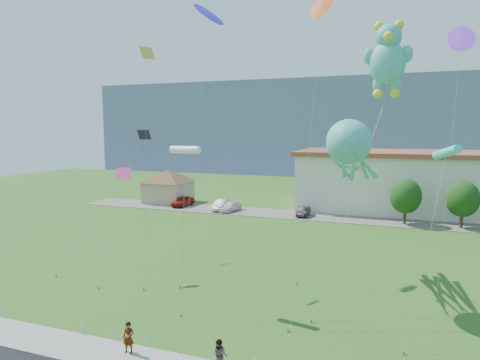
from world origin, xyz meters
name	(u,v)px	position (x,y,z in m)	size (l,w,h in m)	color
ground	(208,344)	(0.00, 0.00, 0.00)	(160.00, 160.00, 0.00)	#315818
parking_strip	(321,217)	(0.00, 35.00, 0.03)	(70.00, 6.00, 0.06)	#59544C
hill_ridge	(368,125)	(0.00, 120.00, 12.50)	(160.00, 50.00, 25.00)	slate
pavilion	(168,183)	(-24.00, 38.00, 3.02)	(9.20, 9.20, 5.00)	tan
rope_fence	(197,352)	(0.00, -1.30, 0.25)	(26.05, 0.05, 0.50)	white
tree_near	(406,196)	(10.00, 34.00, 3.39)	(3.60, 3.60, 5.47)	#3F2B19
tree_mid	(463,199)	(16.00, 34.00, 3.39)	(3.60, 3.60, 5.47)	#3F2B19
pedestrian_left	(129,337)	(-3.26, -2.30, 0.89)	(0.57, 0.38, 1.57)	gray
pedestrian_right	(220,356)	(1.67, -2.32, 0.87)	(0.75, 0.58, 1.54)	gray
parked_car_red	(183,201)	(-20.19, 35.51, 0.80)	(1.75, 4.34, 1.48)	maroon
parked_car_silver	(221,205)	(-13.79, 34.68, 0.78)	(1.52, 4.35, 1.43)	silver
parked_car_white	(230,207)	(-12.32, 34.35, 0.67)	(1.72, 4.22, 1.22)	silver
parked_car_black	(303,211)	(-2.22, 34.53, 0.67)	(1.29, 3.71, 1.22)	black
octopus_kite	(351,153)	(5.95, 10.17, 9.60)	(3.84, 13.24, 11.81)	teal
teddy_bear_kite	(388,58)	(7.99, 12.93, 16.12)	(5.09, 9.67, 18.61)	teal
small_kite_cyan	(446,154)	(11.52, 7.61, 9.78)	(2.22, 6.43, 10.30)	#30D1DB
small_kite_blue	(208,21)	(-6.52, 14.77, 20.26)	(2.37, 9.18, 21.54)	#2426CF
small_kite_orange	(322,13)	(2.24, 19.24, 21.23)	(1.80, 10.19, 22.56)	orange
small_kite_yellow	(147,83)	(-9.06, 9.08, 14.63)	(2.71, 5.07, 17.39)	gold
small_kite_purple	(461,44)	(12.76, 14.99, 17.12)	(2.06, 5.69, 18.22)	purple
small_kite_white	(185,151)	(-3.91, 5.27, 9.77)	(1.35, 4.03, 10.29)	white
small_kite_pink	(121,183)	(-10.75, 7.89, 7.09)	(1.29, 4.48, 8.26)	#EF357B
small_kite_black	(135,149)	(-13.01, 13.15, 9.39)	(3.07, 9.59, 11.13)	black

